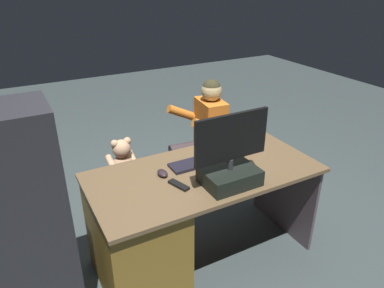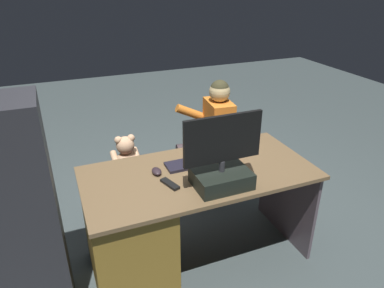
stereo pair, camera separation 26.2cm
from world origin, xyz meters
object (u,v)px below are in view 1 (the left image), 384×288
(monitor, at_px, (230,165))
(tv_remote, at_px, (179,185))
(computer_mouse, at_px, (162,173))
(cup, at_px, (232,148))
(person, at_px, (203,130))
(office_chair_teddy, at_px, (126,195))
(keyboard, at_px, (199,162))
(visitor_chair, at_px, (210,166))
(desk, at_px, (151,230))
(teddy_bear, at_px, (122,159))

(monitor, distance_m, tv_remote, 0.34)
(computer_mouse, height_order, cup, cup)
(computer_mouse, distance_m, person, 1.01)
(monitor, relative_size, office_chair_teddy, 1.03)
(keyboard, height_order, visitor_chair, keyboard)
(person, bearing_deg, monitor, 68.66)
(desk, relative_size, person, 1.40)
(keyboard, relative_size, office_chair_teddy, 0.88)
(office_chair_teddy, bearing_deg, cup, 136.74)
(desk, bearing_deg, cup, -171.19)
(monitor, relative_size, person, 0.45)
(desk, distance_m, teddy_bear, 0.74)
(teddy_bear, bearing_deg, monitor, 113.70)
(monitor, height_order, cup, monitor)
(keyboard, height_order, office_chair_teddy, keyboard)
(monitor, bearing_deg, desk, -23.92)
(cup, distance_m, office_chair_teddy, 1.03)
(desk, height_order, monitor, monitor)
(computer_mouse, xyz_separation_m, cup, (-0.56, -0.03, 0.04))
(tv_remote, bearing_deg, cup, -177.82)
(desk, relative_size, monitor, 3.10)
(monitor, xyz_separation_m, teddy_bear, (0.40, -0.92, -0.29))
(keyboard, xyz_separation_m, cup, (-0.27, -0.00, 0.04))
(office_chair_teddy, xyz_separation_m, teddy_bear, (0.00, -0.01, 0.34))
(desk, xyz_separation_m, tv_remote, (-0.17, 0.09, 0.35))
(monitor, distance_m, keyboard, 0.34)
(tv_remote, bearing_deg, desk, -45.49)
(tv_remote, xyz_separation_m, visitor_chair, (-0.76, -0.88, -0.50))
(monitor, distance_m, office_chair_teddy, 1.17)
(teddy_bear, bearing_deg, office_chair_teddy, 90.00)
(visitor_chair, bearing_deg, desk, 40.45)
(desk, bearing_deg, keyboard, -165.85)
(tv_remote, height_order, office_chair_teddy, tv_remote)
(monitor, height_order, office_chair_teddy, monitor)
(computer_mouse, distance_m, visitor_chair, 1.18)
(monitor, height_order, teddy_bear, monitor)
(teddy_bear, bearing_deg, desk, 85.31)
(office_chair_teddy, xyz_separation_m, person, (-0.79, -0.08, 0.40))
(desk, height_order, person, person)
(computer_mouse, bearing_deg, keyboard, -174.33)
(office_chair_teddy, bearing_deg, person, -174.04)
(keyboard, bearing_deg, cup, -179.94)
(visitor_chair, xyz_separation_m, person, (0.08, 0.01, 0.40))
(keyboard, xyz_separation_m, visitor_chair, (-0.51, -0.68, -0.50))
(desk, distance_m, tv_remote, 0.39)
(desk, bearing_deg, person, -137.22)
(visitor_chair, bearing_deg, office_chair_teddy, 5.96)
(office_chair_teddy, relative_size, person, 0.44)
(visitor_chair, bearing_deg, cup, 70.75)
(computer_mouse, relative_size, visitor_chair, 0.21)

